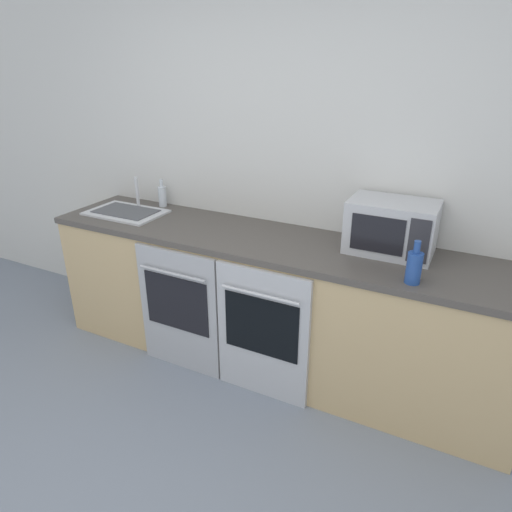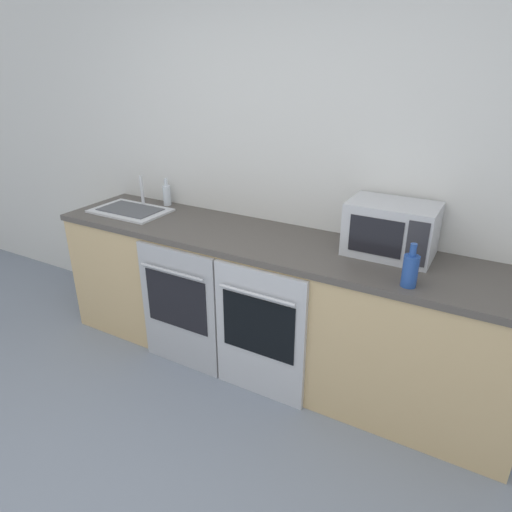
{
  "view_description": "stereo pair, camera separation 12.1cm",
  "coord_description": "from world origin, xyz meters",
  "px_view_note": "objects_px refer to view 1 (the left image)",
  "views": [
    {
      "loc": [
        1.13,
        -0.79,
        1.97
      ],
      "look_at": [
        -0.1,
        1.63,
        0.78
      ],
      "focal_mm": 32.0,
      "sensor_mm": 36.0,
      "label": 1
    },
    {
      "loc": [
        1.24,
        -0.73,
        1.97
      ],
      "look_at": [
        -0.1,
        1.63,
        0.78
      ],
      "focal_mm": 32.0,
      "sensor_mm": 36.0,
      "label": 2
    }
  ],
  "objects_px": {
    "bottle_blue": "(414,267)",
    "sink": "(126,211)",
    "oven_right": "(262,334)",
    "bottle_clear": "(162,196)",
    "microwave": "(392,227)",
    "oven_left": "(179,311)"
  },
  "relations": [
    {
      "from": "oven_right",
      "to": "microwave",
      "type": "xyz_separation_m",
      "value": [
        0.59,
        0.46,
        0.63
      ]
    },
    {
      "from": "bottle_blue",
      "to": "bottle_clear",
      "type": "xyz_separation_m",
      "value": [
        -1.92,
        0.47,
        -0.01
      ]
    },
    {
      "from": "sink",
      "to": "bottle_blue",
      "type": "bearing_deg",
      "value": -5.8
    },
    {
      "from": "oven_right",
      "to": "sink",
      "type": "distance_m",
      "value": 1.39
    },
    {
      "from": "oven_left",
      "to": "bottle_clear",
      "type": "bearing_deg",
      "value": 131.96
    },
    {
      "from": "oven_left",
      "to": "microwave",
      "type": "relative_size",
      "value": 1.78
    },
    {
      "from": "oven_left",
      "to": "oven_right",
      "type": "height_order",
      "value": "same"
    },
    {
      "from": "oven_right",
      "to": "sink",
      "type": "xyz_separation_m",
      "value": [
        -1.26,
        0.32,
        0.49
      ]
    },
    {
      "from": "oven_left",
      "to": "sink",
      "type": "xyz_separation_m",
      "value": [
        -0.65,
        0.32,
        0.49
      ]
    },
    {
      "from": "oven_right",
      "to": "sink",
      "type": "relative_size",
      "value": 1.57
    },
    {
      "from": "microwave",
      "to": "oven_left",
      "type": "bearing_deg",
      "value": -158.95
    },
    {
      "from": "oven_right",
      "to": "bottle_clear",
      "type": "xyz_separation_m",
      "value": [
        -1.13,
        0.58,
        0.56
      ]
    },
    {
      "from": "sink",
      "to": "oven_right",
      "type": "bearing_deg",
      "value": -14.11
    },
    {
      "from": "bottle_blue",
      "to": "sink",
      "type": "height_order",
      "value": "sink"
    },
    {
      "from": "oven_left",
      "to": "bottle_clear",
      "type": "distance_m",
      "value": 0.96
    },
    {
      "from": "oven_left",
      "to": "microwave",
      "type": "xyz_separation_m",
      "value": [
        1.21,
        0.46,
        0.63
      ]
    },
    {
      "from": "oven_left",
      "to": "microwave",
      "type": "height_order",
      "value": "microwave"
    },
    {
      "from": "microwave",
      "to": "sink",
      "type": "distance_m",
      "value": 1.87
    },
    {
      "from": "oven_left",
      "to": "bottle_blue",
      "type": "bearing_deg",
      "value": 4.45
    },
    {
      "from": "oven_right",
      "to": "bottle_blue",
      "type": "relative_size",
      "value": 3.81
    },
    {
      "from": "bottle_clear",
      "to": "sink",
      "type": "distance_m",
      "value": 0.3
    },
    {
      "from": "bottle_blue",
      "to": "sink",
      "type": "xyz_separation_m",
      "value": [
        -2.05,
        0.21,
        -0.08
      ]
    }
  ]
}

